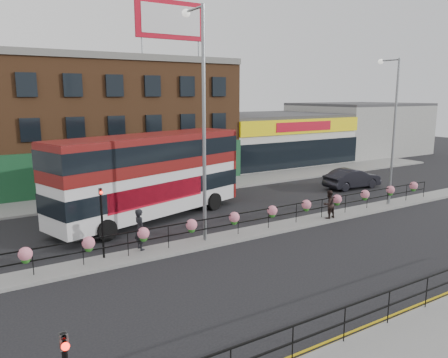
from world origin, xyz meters
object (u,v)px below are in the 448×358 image
pedestrian_a (140,229)px  pedestrian_b (329,204)px  lamp_column_east (392,119)px  double_decker_bus (150,168)px  car (352,178)px  lamp_column_west (201,105)px

pedestrian_a → pedestrian_b: pedestrian_a is taller
pedestrian_b → lamp_column_east: lamp_column_east is taller
double_decker_bus → car: bearing=-1.1°
pedestrian_b → lamp_column_east: size_ratio=0.18×
car → lamp_column_east: lamp_column_east is taller
pedestrian_b → car: bearing=-146.6°
pedestrian_a → pedestrian_b: (11.42, -0.87, -0.14)m
car → lamp_column_west: (-16.34, -4.75, 6.07)m
double_decker_bus → lamp_column_east: size_ratio=1.35×
pedestrian_a → lamp_column_west: lamp_column_west is taller
double_decker_bus → pedestrian_b: double_decker_bus is taller
pedestrian_b → lamp_column_west: lamp_column_west is taller
lamp_column_east → lamp_column_west: bearing=179.2°
car → pedestrian_a: bearing=106.5°
pedestrian_b → lamp_column_west: (-8.12, 0.81, 5.88)m
pedestrian_a → car: bearing=-79.7°
double_decker_bus → pedestrian_a: double_decker_bus is taller
lamp_column_east → pedestrian_a: bearing=179.2°
pedestrian_b → lamp_column_west: bearing=-6.4°
lamp_column_west → lamp_column_east: (14.15, -0.19, -1.08)m
car → pedestrian_a: (-19.64, -4.69, 0.34)m
pedestrian_a → lamp_column_east: 18.06m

